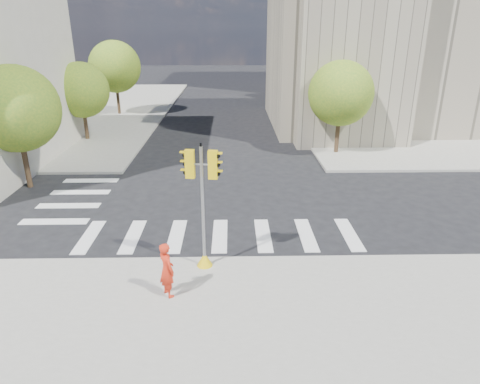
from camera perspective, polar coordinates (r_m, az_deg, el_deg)
name	(u,v)px	position (r m, az deg, el deg)	size (l,w,h in m)	color
ground	(223,216)	(19.65, -2.27, -3.17)	(160.00, 160.00, 0.00)	black
sidewalk_far_right	(420,109)	(48.73, 22.92, 10.12)	(28.00, 40.00, 0.15)	gray
sidewalk_far_left	(31,111)	(49.06, -26.15, 9.70)	(28.00, 40.00, 0.15)	gray
civic_building	(415,37)	(40.01, 22.34, 18.56)	(26.00, 16.00, 19.39)	gray
tree_lw_near	(16,109)	(24.76, -27.73, 9.77)	(4.40, 4.40, 6.41)	#382616
tree_lw_mid	(81,90)	(33.98, -20.41, 12.61)	(4.00, 4.00, 5.77)	#382616
tree_lw_far	(115,67)	(43.43, -16.35, 15.72)	(4.80, 4.80, 6.95)	#382616
tree_re_near	(341,93)	(29.06, 13.28, 12.67)	(4.20, 4.20, 6.16)	#382616
tree_re_mid	(309,71)	(40.69, 9.21, 15.70)	(4.60, 4.60, 6.66)	#382616
tree_re_far	(291,65)	(52.54, 6.86, 16.48)	(4.00, 4.00, 5.88)	#382616
lamp_near	(335,78)	(32.97, 12.55, 14.62)	(0.35, 0.18, 8.11)	black
lamp_far	(304,63)	(46.64, 8.55, 16.69)	(0.35, 0.18, 8.11)	black
traffic_signal	(203,217)	(14.64, -4.93, -3.33)	(1.08, 0.56, 4.49)	#DBB50B
photographer	(167,270)	(13.67, -9.74, -10.18)	(0.67, 0.44, 1.83)	red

